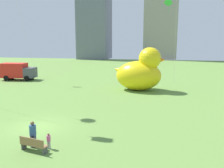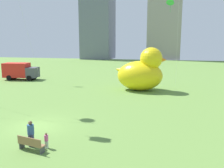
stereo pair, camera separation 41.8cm
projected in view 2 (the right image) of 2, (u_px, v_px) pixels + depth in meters
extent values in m
plane|color=olive|center=(38.00, 126.00, 18.55)|extent=(140.00, 140.00, 0.00)
cube|color=olive|center=(32.00, 144.00, 14.23)|extent=(1.80, 0.79, 0.06)
cube|color=olive|center=(29.00, 141.00, 14.01)|extent=(1.73, 0.41, 0.45)
cube|color=#47474C|center=(22.00, 145.00, 14.59)|extent=(0.15, 0.38, 0.39)
cube|color=#47474C|center=(42.00, 150.00, 13.95)|extent=(0.15, 0.38, 0.39)
cylinder|color=#38476B|center=(30.00, 140.00, 14.80)|extent=(0.19, 0.19, 0.82)
cylinder|color=#38476B|center=(33.00, 141.00, 14.75)|extent=(0.19, 0.19, 0.82)
cylinder|color=#33598C|center=(31.00, 129.00, 14.65)|extent=(0.41, 0.41, 0.61)
sphere|color=brown|center=(30.00, 123.00, 14.57)|extent=(0.24, 0.24, 0.24)
cylinder|color=silver|center=(46.00, 144.00, 14.62)|extent=(0.11, 0.11, 0.48)
cylinder|color=silver|center=(48.00, 144.00, 14.59)|extent=(0.11, 0.11, 0.48)
cylinder|color=#D85999|center=(46.00, 138.00, 14.53)|extent=(0.24, 0.24, 0.36)
sphere|color=brown|center=(46.00, 134.00, 14.49)|extent=(0.14, 0.14, 0.14)
ellipsoid|color=yellow|center=(140.00, 76.00, 31.73)|extent=(5.98, 4.42, 3.90)
sphere|color=yellow|center=(151.00, 59.00, 31.00)|extent=(2.91, 2.91, 2.91)
cone|color=orange|center=(161.00, 60.00, 30.74)|extent=(1.31, 1.31, 1.31)
cone|color=yellow|center=(121.00, 70.00, 32.19)|extent=(1.79, 1.56, 1.88)
cube|color=red|center=(17.00, 70.00, 40.55)|extent=(4.35, 2.81, 2.40)
cube|color=#4C4C56|center=(33.00, 72.00, 40.34)|extent=(1.87, 2.48, 1.68)
cylinder|color=black|center=(32.00, 77.00, 40.51)|extent=(1.20, 2.50, 0.90)
cylinder|color=black|center=(12.00, 77.00, 40.85)|extent=(1.20, 2.50, 0.90)
cube|color=slate|center=(98.00, 26.00, 88.65)|extent=(10.85, 11.52, 24.40)
cube|color=#9E938C|center=(165.00, 1.00, 85.34)|extent=(11.75, 8.54, 41.33)
cylinder|color=silver|center=(177.00, 44.00, 34.36)|extent=(0.19, 2.32, 12.25)
cone|color=green|center=(171.00, 0.00, 33.62)|extent=(1.41, 1.75, 1.55)
cylinder|color=green|center=(171.00, 6.00, 33.78)|extent=(0.04, 0.04, 1.60)
cylinder|color=silver|center=(28.00, 34.00, 37.51)|extent=(1.72, 3.27, 15.16)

